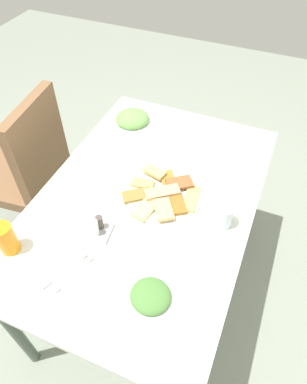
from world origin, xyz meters
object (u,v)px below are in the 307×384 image
object	(u,v)px
dining_chair	(28,166)
spoon	(65,270)
drinking_glass	(223,215)
condiment_caddy	(98,229)
pide_platter	(163,195)
salad_plate_rice	(132,119)
salad_plate_greens	(151,297)
dining_table	(147,210)
soda_can	(6,239)
fork	(74,274)
paper_napkin	(70,272)

from	to	relation	value
dining_chair	spoon	size ratio (longest dim) A/B	4.92
drinking_glass	condiment_caddy	distance (m)	0.45
pide_platter	salad_plate_rice	world-z (taller)	salad_plate_rice
condiment_caddy	drinking_glass	bearing A→B (deg)	-61.87
salad_plate_greens	dining_table	bearing A→B (deg)	25.13
salad_plate_rice	dining_table	bearing A→B (deg)	-148.39
soda_can	condiment_caddy	bearing A→B (deg)	-54.24
salad_plate_greens	drinking_glass	size ratio (longest dim) A/B	2.12
fork	paper_napkin	bearing A→B (deg)	107.03
pide_platter	drinking_glass	xyz separation A→B (m)	(-0.04, -0.25, 0.03)
dining_table	dining_chair	distance (m)	0.77
dining_table	dining_chair	xyz separation A→B (m)	(0.14, 0.74, -0.14)
pide_platter	dining_table	bearing A→B (deg)	117.38
condiment_caddy	salad_plate_greens	bearing A→B (deg)	-120.50
dining_chair	paper_napkin	distance (m)	0.86
spoon	condiment_caddy	size ratio (longest dim) A/B	1.81
pide_platter	condiment_caddy	world-z (taller)	condiment_caddy
dining_table	fork	xyz separation A→B (m)	(-0.40, 0.09, 0.08)
dining_table	salad_plate_greens	world-z (taller)	salad_plate_greens
salad_plate_rice	paper_napkin	distance (m)	0.83
dining_chair	condiment_caddy	size ratio (longest dim) A/B	8.90
fork	spoon	size ratio (longest dim) A/B	0.91
dining_table	condiment_caddy	world-z (taller)	condiment_caddy
fork	spoon	xyz separation A→B (m)	(0.00, 0.04, 0.00)
dining_table	drinking_glass	size ratio (longest dim) A/B	12.87
soda_can	dining_table	bearing A→B (deg)	-40.57
pide_platter	soda_can	size ratio (longest dim) A/B	2.55
dining_chair	fork	distance (m)	0.88
dining_table	salad_plate_rice	distance (m)	0.50
spoon	fork	bearing A→B (deg)	-67.45
salad_plate_rice	condiment_caddy	bearing A→B (deg)	-165.70
dining_table	condiment_caddy	size ratio (longest dim) A/B	12.12
dining_chair	pide_platter	xyz separation A→B (m)	(-0.11, -0.80, 0.23)
dining_table	dining_chair	size ratio (longest dim) A/B	1.36
salad_plate_greens	soda_can	distance (m)	0.52
pide_platter	spoon	world-z (taller)	pide_platter
salad_plate_rice	condiment_caddy	xyz separation A→B (m)	(-0.64, -0.16, -0.00)
pide_platter	soda_can	distance (m)	0.59
salad_plate_greens	condiment_caddy	size ratio (longest dim) A/B	2.00
salad_plate_rice	paper_napkin	bearing A→B (deg)	-169.37
salad_plate_rice	drinking_glass	bearing A→B (deg)	-127.13
salad_plate_greens	dining_chair	bearing A→B (deg)	60.52
condiment_caddy	fork	bearing A→B (deg)	-177.20
fork	drinking_glass	bearing A→B (deg)	-27.83
dining_table	paper_napkin	bearing A→B (deg)	165.46
spoon	condiment_caddy	world-z (taller)	condiment_caddy
spoon	dining_table	bearing A→B (deg)	5.62
dining_table	salad_plate_greens	bearing A→B (deg)	-154.87
dining_chair	drinking_glass	bearing A→B (deg)	-97.99
salad_plate_rice	soda_can	xyz separation A→B (m)	(-0.82, 0.08, 0.04)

